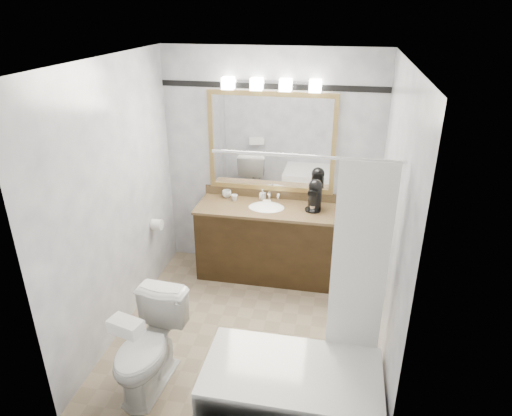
{
  "coord_description": "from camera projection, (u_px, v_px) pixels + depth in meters",
  "views": [
    {
      "loc": [
        0.76,
        -3.47,
        2.89
      ],
      "look_at": [
        0.01,
        0.35,
        1.14
      ],
      "focal_mm": 32.0,
      "sensor_mm": 36.0,
      "label": 1
    }
  ],
  "objects": [
    {
      "name": "cup_left",
      "position": [
        227.0,
        194.0,
        5.22
      ],
      "size": [
        0.11,
        0.11,
        0.08
      ],
      "primitive_type": "imported",
      "rotation": [
        0.0,
        0.0,
        0.05
      ],
      "color": "white",
      "rests_on": "vanity"
    },
    {
      "name": "room",
      "position": [
        247.0,
        212.0,
        3.91
      ],
      "size": [
        2.42,
        2.62,
        2.52
      ],
      "color": "gray",
      "rests_on": "ground"
    },
    {
      "name": "vanity",
      "position": [
        266.0,
        240.0,
        5.15
      ],
      "size": [
        1.53,
        0.58,
        0.97
      ],
      "color": "black",
      "rests_on": "ground"
    },
    {
      "name": "cup_right",
      "position": [
        234.0,
        198.0,
        5.13
      ],
      "size": [
        0.08,
        0.08,
        0.07
      ],
      "primitive_type": "imported",
      "rotation": [
        0.0,
        0.0,
        -0.09
      ],
      "color": "white",
      "rests_on": "vanity"
    },
    {
      "name": "accent_stripe",
      "position": [
        272.0,
        86.0,
        4.71
      ],
      "size": [
        2.4,
        0.01,
        0.06
      ],
      "primitive_type": "cube",
      "color": "black",
      "rests_on": "room"
    },
    {
      "name": "coffee_maker",
      "position": [
        315.0,
        194.0,
        4.87
      ],
      "size": [
        0.17,
        0.22,
        0.33
      ],
      "rotation": [
        0.0,
        0.0,
        -0.19
      ],
      "color": "black",
      "rests_on": "vanity"
    },
    {
      "name": "mirror",
      "position": [
        271.0,
        143.0,
        4.95
      ],
      "size": [
        1.4,
        0.04,
        1.1
      ],
      "color": "#AC8C4D",
      "rests_on": "room"
    },
    {
      "name": "bathtub",
      "position": [
        295.0,
        385.0,
        3.4
      ],
      "size": [
        1.3,
        0.75,
        1.96
      ],
      "color": "white",
      "rests_on": "ground"
    },
    {
      "name": "tp_roll",
      "position": [
        157.0,
        225.0,
        4.93
      ],
      "size": [
        0.11,
        0.12,
        0.12
      ],
      "primitive_type": "cylinder",
      "rotation": [
        0.0,
        1.57,
        0.0
      ],
      "color": "white",
      "rests_on": "room"
    },
    {
      "name": "soap_bar",
      "position": [
        267.0,
        202.0,
        5.08
      ],
      "size": [
        0.09,
        0.06,
        0.03
      ],
      "primitive_type": "cube",
      "rotation": [
        0.0,
        0.0,
        0.11
      ],
      "color": "beige",
      "rests_on": "vanity"
    },
    {
      "name": "toilet",
      "position": [
        148.0,
        348.0,
        3.62
      ],
      "size": [
        0.49,
        0.79,
        0.77
      ],
      "primitive_type": "imported",
      "rotation": [
        0.0,
        0.0,
        -0.09
      ],
      "color": "white",
      "rests_on": "ground"
    },
    {
      "name": "tissue_box",
      "position": [
        126.0,
        326.0,
        3.19
      ],
      "size": [
        0.27,
        0.19,
        0.1
      ],
      "primitive_type": "cube",
      "rotation": [
        0.0,
        0.0,
        -0.27
      ],
      "color": "white",
      "rests_on": "toilet"
    },
    {
      "name": "vanity_light_bar",
      "position": [
        271.0,
        84.0,
        4.64
      ],
      "size": [
        1.02,
        0.14,
        0.12
      ],
      "color": "silver",
      "rests_on": "room"
    },
    {
      "name": "soap_bottle_a",
      "position": [
        263.0,
        194.0,
        5.16
      ],
      "size": [
        0.07,
        0.07,
        0.12
      ],
      "primitive_type": "imported",
      "rotation": [
        0.0,
        0.0,
        -0.4
      ],
      "color": "white",
      "rests_on": "vanity"
    }
  ]
}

